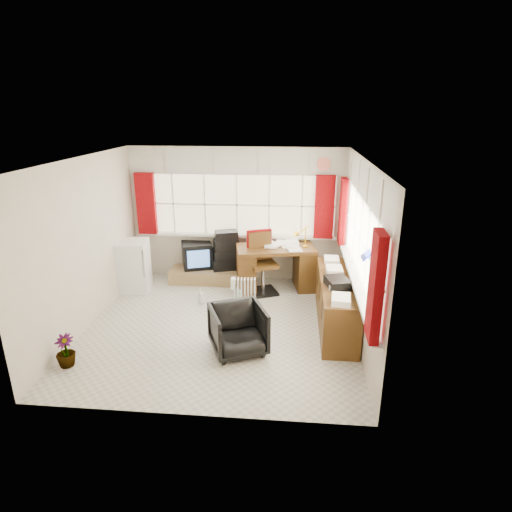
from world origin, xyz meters
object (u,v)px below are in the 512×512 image
(desk, at_px, (276,266))
(crt_tv, at_px, (197,255))
(task_chair, at_px, (261,260))
(office_chair, at_px, (238,330))
(radiator, at_px, (245,297))
(desk_lamp, at_px, (306,232))
(credenza, at_px, (336,302))
(mini_fridge, at_px, (133,266))
(tv_bench, at_px, (208,275))

(desk, relative_size, crt_tv, 2.24)
(task_chair, distance_m, office_chair, 2.10)
(desk, xyz_separation_m, crt_tv, (-1.52, 0.34, 0.05))
(task_chair, height_order, radiator, task_chair)
(task_chair, bearing_deg, desk, 20.29)
(desk_lamp, xyz_separation_m, crt_tv, (-2.04, 0.26, -0.58))
(desk, xyz_separation_m, office_chair, (-0.40, -2.18, -0.12))
(desk, distance_m, crt_tv, 1.56)
(task_chair, xyz_separation_m, radiator, (-0.20, -0.79, -0.37))
(credenza, distance_m, mini_fridge, 3.68)
(credenza, bearing_deg, tv_bench, 146.30)
(desk, bearing_deg, crt_tv, 167.52)
(desk_lamp, relative_size, task_chair, 0.35)
(task_chair, xyz_separation_m, mini_fridge, (-2.30, -0.18, -0.13))
(task_chair, xyz_separation_m, crt_tv, (-1.26, 0.43, -0.10))
(office_chair, relative_size, credenza, 0.36)
(crt_tv, xyz_separation_m, mini_fridge, (-1.03, -0.61, -0.03))
(office_chair, bearing_deg, desk, 56.71)
(radiator, xyz_separation_m, crt_tv, (-1.06, 1.22, 0.27))
(desk_lamp, height_order, task_chair, desk_lamp)
(mini_fridge, bearing_deg, radiator, -16.26)
(desk_lamp, distance_m, radiator, 1.61)
(credenza, xyz_separation_m, crt_tv, (-2.50, 1.65, 0.10))
(desk, relative_size, tv_bench, 1.07)
(crt_tv, bearing_deg, credenza, -33.41)
(desk, height_order, mini_fridge, mini_fridge)
(tv_bench, distance_m, crt_tv, 0.45)
(desk, bearing_deg, tv_bench, 170.82)
(task_chair, height_order, crt_tv, task_chair)
(office_chair, xyz_separation_m, mini_fridge, (-2.15, 1.91, 0.14))
(credenza, height_order, crt_tv, credenza)
(desk, xyz_separation_m, tv_bench, (-1.30, 0.21, -0.32))
(desk, distance_m, task_chair, 0.31)
(tv_bench, relative_size, mini_fridge, 1.52)
(task_chair, bearing_deg, radiator, -104.30)
(desk_lamp, distance_m, task_chair, 0.93)
(office_chair, distance_m, radiator, 1.30)
(credenza, bearing_deg, radiator, 163.38)
(tv_bench, height_order, crt_tv, crt_tv)
(desk, height_order, radiator, desk)
(radiator, bearing_deg, desk_lamp, 44.36)
(desk_lamp, distance_m, credenza, 1.61)
(desk, height_order, desk_lamp, desk_lamp)
(desk_lamp, relative_size, office_chair, 0.54)
(task_chair, height_order, mini_fridge, task_chair)
(task_chair, xyz_separation_m, office_chair, (-0.14, -2.08, -0.27))
(radiator, distance_m, mini_fridge, 2.20)
(mini_fridge, bearing_deg, tv_bench, 21.06)
(tv_bench, bearing_deg, crt_tv, 149.82)
(desk_lamp, distance_m, tv_bench, 2.06)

